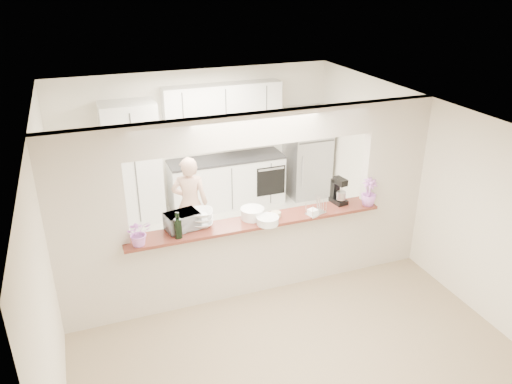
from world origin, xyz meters
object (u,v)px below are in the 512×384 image
toaster_oven (182,221)px  person (190,204)px  stand_mixer (338,192)px  refrigerator (307,153)px

toaster_oven → person: bearing=61.4°
toaster_oven → stand_mixer: size_ratio=1.09×
stand_mixer → person: size_ratio=0.25×
person → stand_mixer: bearing=160.2°
refrigerator → person: 2.87m
toaster_oven → stand_mixer: bearing=-11.6°
refrigerator → person: size_ratio=1.12×
toaster_oven → person: person is taller
refrigerator → person: refrigerator is taller
refrigerator → stand_mixer: 2.74m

